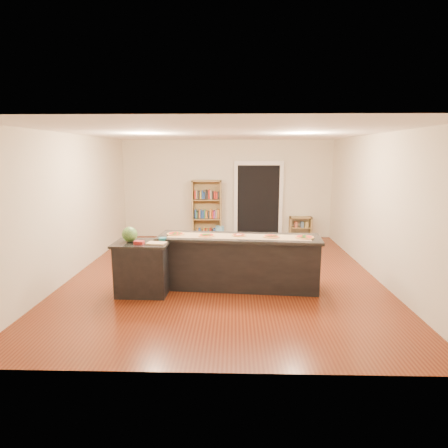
{
  "coord_description": "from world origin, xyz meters",
  "views": [
    {
      "loc": [
        0.21,
        -7.3,
        2.42
      ],
      "look_at": [
        0.0,
        0.2,
        1.0
      ],
      "focal_mm": 30.0,
      "sensor_mm": 36.0,
      "label": 1
    }
  ],
  "objects_px": {
    "waste_bin": "(220,232)",
    "watermelon": "(130,234)",
    "side_counter": "(143,268)",
    "low_shelf": "(300,228)",
    "kitchen_island": "(239,262)",
    "bookshelf": "(207,209)"
  },
  "relations": [
    {
      "from": "low_shelf",
      "to": "side_counter",
      "type": "bearing_deg",
      "value": -128.22
    },
    {
      "from": "kitchen_island",
      "to": "watermelon",
      "type": "height_order",
      "value": "watermelon"
    },
    {
      "from": "kitchen_island",
      "to": "side_counter",
      "type": "bearing_deg",
      "value": -162.72
    },
    {
      "from": "kitchen_island",
      "to": "low_shelf",
      "type": "height_order",
      "value": "kitchen_island"
    },
    {
      "from": "low_shelf",
      "to": "waste_bin",
      "type": "distance_m",
      "value": 2.33
    },
    {
      "from": "kitchen_island",
      "to": "low_shelf",
      "type": "xyz_separation_m",
      "value": [
        1.82,
        4.06,
        -0.17
      ]
    },
    {
      "from": "waste_bin",
      "to": "watermelon",
      "type": "bearing_deg",
      "value": -107.58
    },
    {
      "from": "waste_bin",
      "to": "watermelon",
      "type": "xyz_separation_m",
      "value": [
        -1.37,
        -4.33,
        0.87
      ]
    },
    {
      "from": "side_counter",
      "to": "kitchen_island",
      "type": "bearing_deg",
      "value": 13.89
    },
    {
      "from": "side_counter",
      "to": "watermelon",
      "type": "bearing_deg",
      "value": 178.7
    },
    {
      "from": "bookshelf",
      "to": "low_shelf",
      "type": "relative_size",
      "value": 2.65
    },
    {
      "from": "low_shelf",
      "to": "waste_bin",
      "type": "height_order",
      "value": "low_shelf"
    },
    {
      "from": "bookshelf",
      "to": "waste_bin",
      "type": "height_order",
      "value": "bookshelf"
    },
    {
      "from": "kitchen_island",
      "to": "bookshelf",
      "type": "distance_m",
      "value": 4.15
    },
    {
      "from": "watermelon",
      "to": "kitchen_island",
      "type": "bearing_deg",
      "value": 11.05
    },
    {
      "from": "side_counter",
      "to": "low_shelf",
      "type": "xyz_separation_m",
      "value": [
        3.49,
        4.43,
        -0.15
      ]
    },
    {
      "from": "side_counter",
      "to": "watermelon",
      "type": "height_order",
      "value": "watermelon"
    },
    {
      "from": "side_counter",
      "to": "waste_bin",
      "type": "height_order",
      "value": "side_counter"
    },
    {
      "from": "side_counter",
      "to": "bookshelf",
      "type": "xyz_separation_m",
      "value": [
        0.8,
        4.42,
        0.37
      ]
    },
    {
      "from": "side_counter",
      "to": "bookshelf",
      "type": "bearing_deg",
      "value": 81.02
    },
    {
      "from": "kitchen_island",
      "to": "low_shelf",
      "type": "bearing_deg",
      "value": 70.45
    },
    {
      "from": "kitchen_island",
      "to": "side_counter",
      "type": "distance_m",
      "value": 1.71
    }
  ]
}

